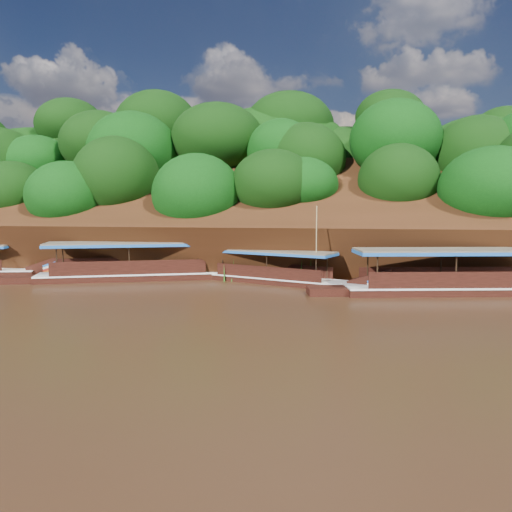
# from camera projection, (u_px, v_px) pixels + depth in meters

# --- Properties ---
(ground) EXTENTS (160.00, 160.00, 0.00)m
(ground) POSITION_uv_depth(u_px,v_px,m) (291.00, 311.00, 24.73)
(ground) COLOR black
(ground) RESTS_ON ground
(riverbank) EXTENTS (120.00, 30.06, 19.40)m
(riverbank) POSITION_uv_depth(u_px,v_px,m) (316.00, 241.00, 46.82)
(riverbank) COLOR #321A0B
(riverbank) RESTS_ON ground
(boat_0) EXTENTS (16.52, 5.42, 6.94)m
(boat_0) POSITION_uv_depth(u_px,v_px,m) (476.00, 284.00, 29.51)
(boat_0) COLOR black
(boat_0) RESTS_ON ground
(boat_1) EXTENTS (12.60, 6.22, 5.60)m
(boat_1) POSITION_uv_depth(u_px,v_px,m) (291.00, 277.00, 32.97)
(boat_1) COLOR black
(boat_1) RESTS_ON ground
(boat_2) EXTENTS (16.68, 8.02, 5.94)m
(boat_2) POSITION_uv_depth(u_px,v_px,m) (156.00, 271.00, 35.43)
(boat_2) COLOR black
(boat_2) RESTS_ON ground
(reeds) EXTENTS (49.37, 2.41, 2.15)m
(reeds) POSITION_uv_depth(u_px,v_px,m) (256.00, 267.00, 34.65)
(reeds) COLOR #235A16
(reeds) RESTS_ON ground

